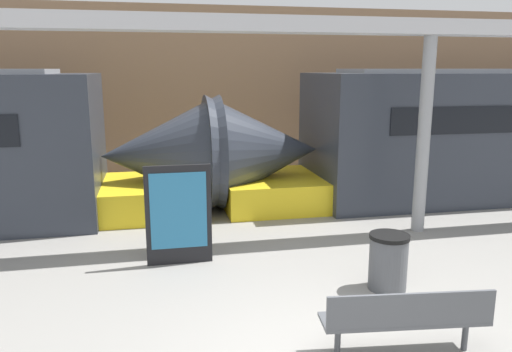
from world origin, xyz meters
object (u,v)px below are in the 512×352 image
object	(u,v)px
bench_near	(407,316)
support_column_near	(424,137)
poster_board	(179,215)
trash_bin	(388,262)

from	to	relation	value
bench_near	support_column_near	size ratio (longest dim) A/B	0.50
poster_board	support_column_near	size ratio (longest dim) A/B	0.44
trash_bin	poster_board	world-z (taller)	poster_board
bench_near	trash_bin	world-z (taller)	trash_bin
trash_bin	support_column_near	world-z (taller)	support_column_near
trash_bin	poster_board	size ratio (longest dim) A/B	0.50
bench_near	trash_bin	xyz separation A→B (m)	(0.63, 1.71, -0.08)
poster_board	support_column_near	xyz separation A→B (m)	(4.80, 0.78, 1.06)
support_column_near	poster_board	bearing A→B (deg)	-170.75
trash_bin	poster_board	bearing A→B (deg)	151.18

